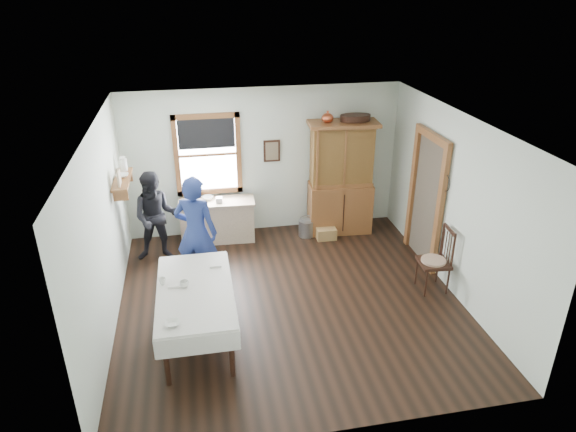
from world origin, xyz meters
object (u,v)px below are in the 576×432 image
(work_counter, at_px, (218,220))
(spindle_chair, at_px, (434,260))
(dining_table, at_px, (197,313))
(pail, at_px, (306,228))
(china_hutch, at_px, (341,178))
(wicker_basket, at_px, (326,233))
(figure_dark, at_px, (156,220))
(woman_blue, at_px, (196,237))

(work_counter, relative_size, spindle_chair, 1.30)
(dining_table, distance_m, pail, 3.36)
(china_hutch, bearing_deg, dining_table, -130.91)
(wicker_basket, height_order, figure_dark, figure_dark)
(work_counter, height_order, pail, work_counter)
(china_hutch, relative_size, figure_dark, 1.46)
(woman_blue, bearing_deg, wicker_basket, -133.20)
(woman_blue, height_order, figure_dark, woman_blue)
(china_hutch, bearing_deg, woman_blue, -148.04)
(spindle_chair, bearing_deg, pail, 129.45)
(china_hutch, xyz_separation_m, dining_table, (-2.75, -2.74, -0.67))
(work_counter, relative_size, china_hutch, 0.64)
(figure_dark, bearing_deg, woman_blue, -53.41)
(work_counter, xyz_separation_m, pail, (1.63, -0.16, -0.23))
(work_counter, xyz_separation_m, woman_blue, (-0.39, -1.46, 0.45))
(dining_table, relative_size, wicker_basket, 5.30)
(china_hutch, height_order, figure_dark, china_hutch)
(figure_dark, bearing_deg, work_counter, 28.49)
(wicker_basket, relative_size, figure_dark, 0.25)
(work_counter, distance_m, spindle_chair, 3.88)
(wicker_basket, distance_m, woman_blue, 2.70)
(work_counter, height_order, china_hutch, china_hutch)
(dining_table, bearing_deg, china_hutch, 44.95)
(work_counter, bearing_deg, dining_table, -96.15)
(pail, bearing_deg, dining_table, -128.45)
(spindle_chair, relative_size, woman_blue, 0.62)
(pail, relative_size, woman_blue, 0.19)
(pail, xyz_separation_m, woman_blue, (-2.02, -1.30, 0.68))
(pail, distance_m, woman_blue, 2.50)
(work_counter, relative_size, pail, 4.29)
(work_counter, xyz_separation_m, wicker_basket, (1.96, -0.34, -0.28))
(pail, height_order, figure_dark, figure_dark)
(spindle_chair, height_order, pail, spindle_chair)
(wicker_basket, bearing_deg, figure_dark, -177.09)
(spindle_chair, bearing_deg, china_hutch, 114.79)
(spindle_chair, bearing_deg, work_counter, 148.10)
(pail, xyz_separation_m, figure_dark, (-2.66, -0.34, 0.57))
(wicker_basket, distance_m, figure_dark, 3.06)
(china_hutch, distance_m, pail, 1.12)
(pail, bearing_deg, work_counter, 174.44)
(work_counter, height_order, woman_blue, woman_blue)
(dining_table, height_order, spindle_chair, spindle_chair)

